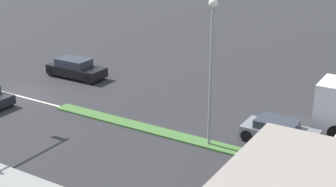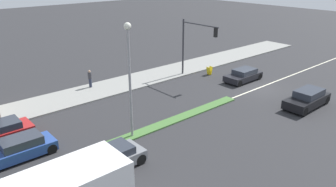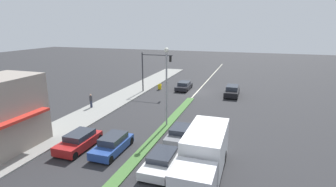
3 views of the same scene
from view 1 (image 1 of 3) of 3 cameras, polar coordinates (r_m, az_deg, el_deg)
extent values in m
plane|color=#2B2B2D|center=(22.96, 13.70, -8.37)|extent=(160.00, 160.00, 0.00)
cube|color=beige|center=(32.44, -17.94, -0.23)|extent=(0.16, 60.00, 0.01)
cylinder|color=gray|center=(22.83, 5.23, 1.83)|extent=(0.16, 0.16, 7.00)
sphere|color=silver|center=(21.97, 5.53, 10.91)|extent=(0.44, 0.44, 0.44)
cylinder|color=black|center=(25.91, 19.83, -4.54)|extent=(0.28, 0.90, 0.90)
cube|color=#2D333D|center=(20.10, 18.49, -9.88)|extent=(1.45, 2.24, 0.51)
cylinder|color=black|center=(21.36, 15.00, -9.83)|extent=(0.22, 0.62, 0.62)
cube|color=black|center=(35.01, -11.09, 2.77)|extent=(1.79, 4.44, 0.67)
cube|color=#2D333D|center=(34.99, -11.43, 3.76)|extent=(1.53, 2.44, 0.53)
cylinder|color=black|center=(34.52, -8.00, 2.39)|extent=(0.22, 0.70, 0.70)
cylinder|color=black|center=(33.37, -9.72, 1.67)|extent=(0.22, 0.70, 0.70)
cylinder|color=black|center=(36.78, -12.30, 3.23)|extent=(0.22, 0.70, 0.70)
cylinder|color=black|center=(35.70, -14.04, 2.57)|extent=(0.22, 0.70, 0.70)
cube|color=slate|center=(24.86, 13.49, -4.79)|extent=(1.75, 3.83, 0.63)
cube|color=#2D333D|center=(24.70, 13.17, -3.59)|extent=(1.49, 2.10, 0.42)
cylinder|color=black|center=(25.28, 17.21, -5.15)|extent=(0.22, 0.66, 0.66)
cylinder|color=black|center=(23.90, 16.24, -6.54)|extent=(0.22, 0.66, 0.66)
cylinder|color=black|center=(26.02, 10.92, -3.83)|extent=(0.22, 0.66, 0.66)
cylinder|color=black|center=(24.69, 9.62, -5.10)|extent=(0.22, 0.66, 0.66)
cylinder|color=black|center=(23.60, 19.74, -7.33)|extent=(0.22, 0.65, 0.65)
cylinder|color=black|center=(30.75, -18.67, -0.81)|extent=(0.22, 0.62, 0.62)
camera|label=2|loc=(35.51, 34.91, 16.27)|focal=35.00mm
camera|label=3|loc=(30.12, 57.93, 8.36)|focal=28.00mm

